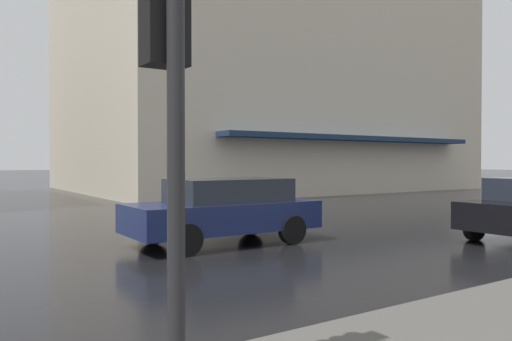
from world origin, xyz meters
TOP-DOWN VIEW (x-y plane):
  - haussmann_block_corner at (21.15, -19.99)m, footprint 18.50×23.71m
  - traffic_signal_post at (-3.62, -2.43)m, footprint 0.44×0.30m
  - car_navy at (2.50, -6.39)m, footprint 1.85×4.10m

SIDE VIEW (x-z plane):
  - car_navy at x=2.50m, z-range 0.05..1.46m
  - traffic_signal_post at x=-3.62m, z-range 0.85..3.98m
  - haussmann_block_corner at x=21.15m, z-range -0.25..24.07m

